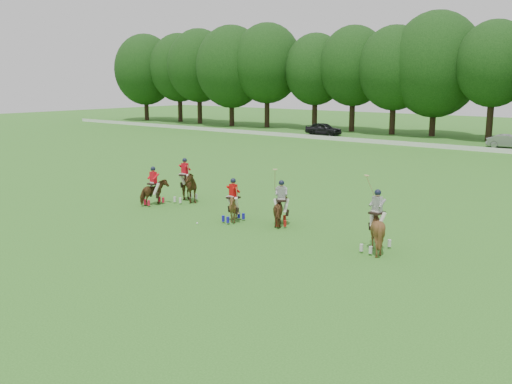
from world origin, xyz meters
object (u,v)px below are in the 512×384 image
Objects in this scene: car_left at (324,129)px; polo_red_a at (154,192)px; polo_red_c at (233,207)px; polo_red_b at (185,186)px; polo_ball at (197,223)px; polo_stripe_b at (376,229)px; car_mid at (509,141)px; polo_stripe_a at (281,210)px.

car_left is 2.14× the size of polo_red_a.
polo_red_c is (19.28, -39.15, -0.02)m from car_left.
polo_red_b reaches higher than polo_ball.
car_left is at bearing 116.22° from polo_red_c.
polo_red_a is 5.01m from polo_ball.
polo_stripe_b is (7.40, -0.03, 0.17)m from polo_red_c.
polo_red_a reaches higher than polo_ball.
polo_red_c is (-1.92, -39.15, 0.08)m from car_mid.
polo_stripe_b reaches higher than polo_red_c.
polo_red_b is at bearing 141.39° from polo_ball.
polo_stripe_b reaches higher than polo_red_b.
polo_stripe_a is (0.23, -38.27, 0.10)m from car_mid.
polo_red_c is at bearing -157.68° from polo_stripe_a.
polo_red_a is 0.99× the size of polo_red_c.
polo_stripe_a reaches higher than polo_ball.
polo_red_a is at bearing -114.61° from polo_red_b.
car_left is at bearing 124.26° from polo_stripe_b.
polo_red_a is (13.52, -38.98, -0.02)m from car_left.
polo_red_c is 7.41m from polo_stripe_b.
polo_ball is (3.97, -3.17, -0.84)m from polo_red_b.
polo_red_c is at bearing -19.64° from polo_red_b.
polo_stripe_a is (21.43, -38.27, -0.01)m from car_left.
car_left reaches higher than car_mid.
polo_red_b is at bearing 160.36° from polo_red_c.
polo_stripe_a is at bearing -153.16° from car_left.
polo_red_b is at bearing 172.80° from polo_stripe_a.
car_mid is 39.56m from polo_stripe_b.
car_mid is at bearing 87.19° from polo_red_c.
polo_red_a is 7.94m from polo_stripe_a.
polo_red_b reaches higher than polo_red_a.
polo_red_b is 1.16× the size of polo_red_c.
polo_red_b is 12.55m from polo_stripe_b.
polo_stripe_a is 0.89× the size of polo_stripe_b.
polo_stripe_a reaches higher than polo_red_b.
polo_red_c reaches higher than car_left.
car_mid is (21.20, 0.00, -0.10)m from car_left.
car_left is 47.40m from polo_stripe_b.
car_left is 1.12× the size of car_mid.
polo_stripe_b is (5.25, -0.91, 0.16)m from polo_stripe_a.
polo_red_c reaches higher than car_mid.
polo_red_b is at bearing 65.39° from polo_red_a.
car_left is at bearing 119.25° from polo_stripe_a.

